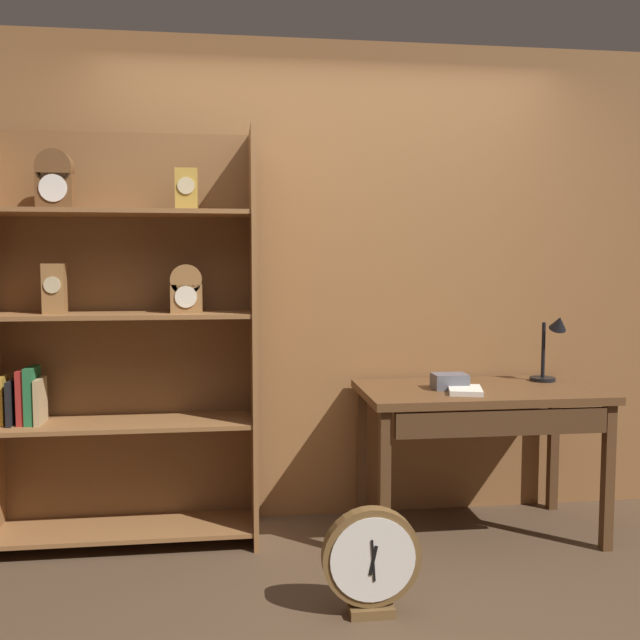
{
  "coord_description": "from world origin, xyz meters",
  "views": [
    {
      "loc": [
        -0.56,
        -2.43,
        1.41
      ],
      "look_at": [
        -0.16,
        0.65,
        1.15
      ],
      "focal_mm": 38.93,
      "sensor_mm": 36.0,
      "label": 1
    }
  ],
  "objects_px": {
    "workbench": "(480,406)",
    "round_clock_large": "(371,560)",
    "toolbox_small": "(450,381)",
    "open_repair_manual": "(465,390)",
    "desk_lamp": "(552,345)",
    "bookshelf": "(120,341)"
  },
  "relations": [
    {
      "from": "workbench",
      "to": "desk_lamp",
      "type": "bearing_deg",
      "value": 18.88
    },
    {
      "from": "desk_lamp",
      "to": "workbench",
      "type": "bearing_deg",
      "value": -161.12
    },
    {
      "from": "desk_lamp",
      "to": "open_repair_manual",
      "type": "bearing_deg",
      "value": -156.24
    },
    {
      "from": "open_repair_manual",
      "to": "round_clock_large",
      "type": "height_order",
      "value": "open_repair_manual"
    },
    {
      "from": "workbench",
      "to": "toolbox_small",
      "type": "relative_size",
      "value": 7.08
    },
    {
      "from": "workbench",
      "to": "round_clock_large",
      "type": "xyz_separation_m",
      "value": [
        -0.72,
        -0.74,
        -0.45
      ]
    },
    {
      "from": "workbench",
      "to": "open_repair_manual",
      "type": "relative_size",
      "value": 5.52
    },
    {
      "from": "toolbox_small",
      "to": "desk_lamp",
      "type": "bearing_deg",
      "value": 12.76
    },
    {
      "from": "bookshelf",
      "to": "desk_lamp",
      "type": "distance_m",
      "value": 2.26
    },
    {
      "from": "open_repair_manual",
      "to": "bookshelf",
      "type": "bearing_deg",
      "value": -172.77
    },
    {
      "from": "toolbox_small",
      "to": "workbench",
      "type": "bearing_deg",
      "value": -5.81
    },
    {
      "from": "open_repair_manual",
      "to": "desk_lamp",
      "type": "bearing_deg",
      "value": 39.07
    },
    {
      "from": "bookshelf",
      "to": "desk_lamp",
      "type": "bearing_deg",
      "value": 0.24
    },
    {
      "from": "bookshelf",
      "to": "workbench",
      "type": "bearing_deg",
      "value": -4.59
    },
    {
      "from": "bookshelf",
      "to": "open_repair_manual",
      "type": "bearing_deg",
      "value": -8.08
    },
    {
      "from": "desk_lamp",
      "to": "round_clock_large",
      "type": "distance_m",
      "value": 1.65
    },
    {
      "from": "round_clock_large",
      "to": "toolbox_small",
      "type": "bearing_deg",
      "value": 53.44
    },
    {
      "from": "desk_lamp",
      "to": "round_clock_large",
      "type": "relative_size",
      "value": 0.85
    },
    {
      "from": "workbench",
      "to": "round_clock_large",
      "type": "bearing_deg",
      "value": -134.25
    },
    {
      "from": "desk_lamp",
      "to": "round_clock_large",
      "type": "height_order",
      "value": "desk_lamp"
    },
    {
      "from": "workbench",
      "to": "open_repair_manual",
      "type": "height_order",
      "value": "open_repair_manual"
    },
    {
      "from": "workbench",
      "to": "toolbox_small",
      "type": "height_order",
      "value": "toolbox_small"
    }
  ]
}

